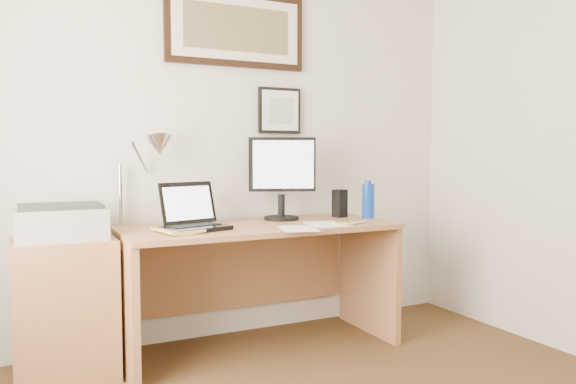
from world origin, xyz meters
TOP-DOWN VIEW (x-y plane):
  - wall_back at (0.00, 2.00)m, footprint 3.50×0.02m
  - side_cabinet at (-0.92, 1.68)m, footprint 0.50×0.40m
  - water_bottle at (0.92, 1.63)m, footprint 0.08×0.08m
  - bottle_cap at (0.92, 1.63)m, footprint 0.04×0.04m
  - speaker at (0.79, 1.76)m, footprint 0.10×0.09m
  - paper_sheet_a at (0.28, 1.36)m, footprint 0.25×0.31m
  - paper_sheet_b at (0.50, 1.45)m, footprint 0.25×0.31m
  - sticky_pad at (0.58, 1.40)m, footprint 0.08×0.08m
  - marker_pen at (0.70, 1.40)m, footprint 0.14×0.06m
  - book at (-0.46, 1.50)m, footprint 0.25×0.30m
  - desk at (0.15, 1.72)m, footprint 1.60×0.70m
  - laptop at (-0.26, 1.60)m, footprint 0.39×0.38m
  - lcd_monitor at (0.38, 1.78)m, footprint 0.40×0.22m
  - printer at (-0.93, 1.69)m, footprint 0.44×0.34m
  - desk_lamp at (-0.41, 1.81)m, footprint 0.29×0.27m
  - picture_large at (0.15, 1.97)m, footprint 0.92×0.04m
  - picture_small at (0.45, 1.97)m, footprint 0.30×0.03m

SIDE VIEW (x-z plane):
  - side_cabinet at x=-0.92m, z-range 0.00..0.73m
  - desk at x=0.15m, z-range 0.14..0.89m
  - paper_sheet_a at x=0.28m, z-range 0.75..0.75m
  - paper_sheet_b at x=0.50m, z-range 0.75..0.75m
  - sticky_pad at x=0.58m, z-range 0.75..0.76m
  - marker_pen at x=0.70m, z-range 0.75..0.77m
  - book at x=-0.46m, z-range 0.75..0.77m
  - laptop at x=-0.26m, z-range 0.68..0.94m
  - printer at x=-0.93m, z-range 0.73..0.91m
  - speaker at x=0.79m, z-range 0.75..0.93m
  - water_bottle at x=0.92m, z-range 0.75..0.97m
  - bottle_cap at x=0.92m, z-range 0.97..0.99m
  - lcd_monitor at x=0.38m, z-range 0.78..1.30m
  - desk_lamp at x=-0.41m, z-range 0.92..1.45m
  - wall_back at x=0.00m, z-range 0.00..2.50m
  - picture_small at x=0.45m, z-range 1.30..1.60m
  - picture_large at x=0.15m, z-range 1.72..2.19m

